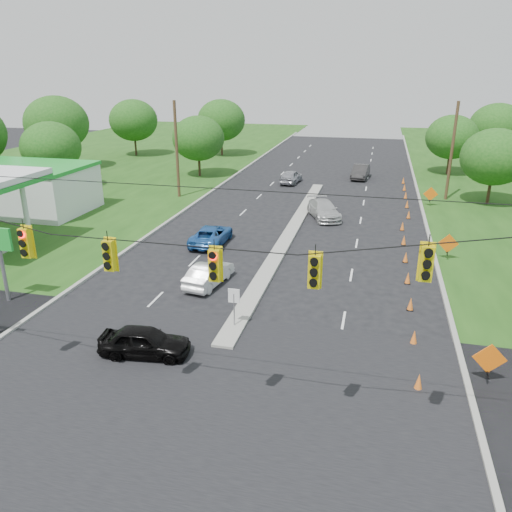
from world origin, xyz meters
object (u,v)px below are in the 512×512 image
(gas_station, at_px, (7,186))
(blue_pickup, at_px, (211,235))
(white_sedan, at_px, (209,274))
(black_sedan, at_px, (145,342))

(gas_station, height_order, blue_pickup, gas_station)
(white_sedan, relative_size, blue_pickup, 0.84)
(gas_station, xyz_separation_m, white_sedan, (20.80, -9.61, -1.92))
(white_sedan, bearing_deg, gas_station, -16.30)
(white_sedan, xyz_separation_m, blue_pickup, (-2.16, 6.86, 0.00))
(gas_station, relative_size, white_sedan, 4.96)
(white_sedan, bearing_deg, blue_pickup, -63.98)
(black_sedan, bearing_deg, blue_pickup, 0.66)
(blue_pickup, bearing_deg, gas_station, -9.61)
(black_sedan, distance_m, white_sedan, 7.86)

